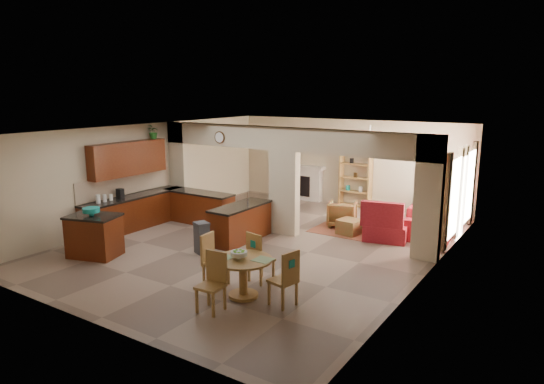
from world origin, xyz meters
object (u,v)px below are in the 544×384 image
Objects in this scene: sofa at (436,216)px; armchair at (342,214)px; dining_table at (243,271)px; kitchen_island at (94,236)px.

sofa is 2.50m from armchair.
sofa is (1.82, 6.25, -0.08)m from dining_table.
sofa reaches higher than dining_table.
kitchen_island is at bearing -179.36° from dining_table.
dining_table reaches higher than armchair.
kitchen_island is 1.21× the size of dining_table.
sofa is at bearing -174.24° from armchair.
kitchen_island reaches higher than armchair.
armchair is (-0.49, 5.30, -0.14)m from dining_table.
dining_table is 5.32m from armchair.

